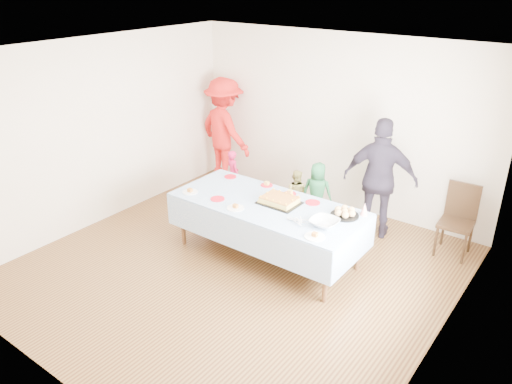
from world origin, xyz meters
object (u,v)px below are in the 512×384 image
Objects in this scene: birthday_cake at (279,200)px; adult_left at (225,130)px; party_table at (267,207)px; dining_chair at (459,216)px.

adult_left is at bearing 144.25° from birthday_cake.
party_table is 2.55m from dining_chair.
dining_chair is at bearing 39.49° from party_table.
dining_chair reaches higher than party_table.
party_table is 2.58× the size of dining_chair.
dining_chair is at bearing -168.76° from adult_left.
adult_left is (-2.29, 1.65, 0.10)m from birthday_cake.
birthday_cake is at bearing 157.17° from adult_left.
party_table is 4.96× the size of birthday_cake.
adult_left is at bearing 175.34° from dining_chair.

